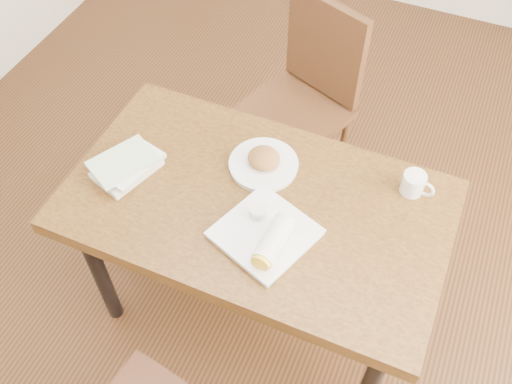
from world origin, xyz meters
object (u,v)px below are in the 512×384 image
at_px(plate_burrito, 267,235).
at_px(book_stack, 127,165).
at_px(table, 256,216).
at_px(coffee_mug, 414,183).
at_px(chair_far, 306,92).
at_px(plate_scone, 264,162).

xyz_separation_m(plate_burrito, book_stack, (-0.56, 0.07, 0.00)).
height_order(table, coffee_mug, coffee_mug).
bearing_deg(chair_far, coffee_mug, -43.67).
relative_size(plate_scone, coffee_mug, 2.11).
xyz_separation_m(chair_far, book_stack, (-0.36, -0.85, 0.23)).
bearing_deg(book_stack, coffee_mug, 18.07).
bearing_deg(chair_far, plate_burrito, -78.18).
bearing_deg(coffee_mug, chair_far, 136.33).
bearing_deg(book_stack, plate_burrito, -7.64).
distance_m(plate_scone, plate_burrito, 0.31).
bearing_deg(table, coffee_mug, 28.03).
relative_size(table, chair_far, 1.35).
bearing_deg(plate_scone, coffee_mug, 11.13).
relative_size(table, plate_burrito, 3.62).
bearing_deg(plate_burrito, table, 126.08).
bearing_deg(plate_scone, book_stack, -154.40).
distance_m(chair_far, coffee_mug, 0.82).
distance_m(table, book_stack, 0.48).
height_order(table, plate_burrito, plate_burrito).
bearing_deg(coffee_mug, plate_scone, -168.87).
xyz_separation_m(plate_scone, book_stack, (-0.43, -0.20, 0.00)).
distance_m(chair_far, plate_scone, 0.68).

